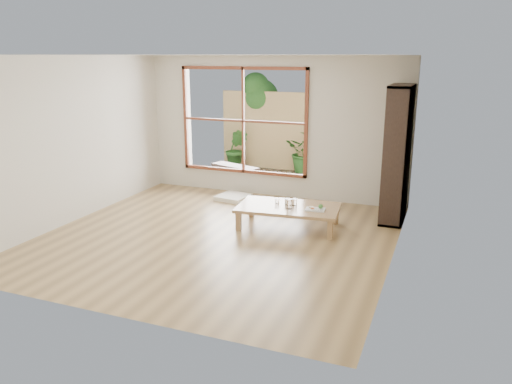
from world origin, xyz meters
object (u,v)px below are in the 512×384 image
Objects in this scene: low_table at (288,209)px; garden_bench at (235,168)px; food_tray at (316,209)px; bookshelf at (397,154)px.

low_table is 1.44× the size of garden_bench.
bookshelf is at bearing 38.70° from food_tray.
garden_bench is at bearing 128.31° from food_tray.
food_tray is at bearing -25.19° from garden_bench.
bookshelf is 1.91× the size of garden_bench.
garden_bench is at bearing 124.14° from low_table.
garden_bench is at bearing 159.49° from bookshelf.
bookshelf is 1.64m from food_tray.
bookshelf reaches higher than food_tray.
food_tray is 3.31m from garden_bench.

